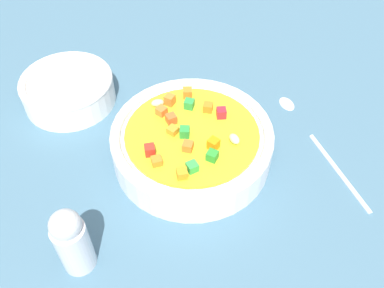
{
  "coord_description": "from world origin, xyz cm",
  "views": [
    {
      "loc": [
        -31.81,
        17.62,
        43.0
      ],
      "look_at": [
        0.0,
        0.0,
        2.64
      ],
      "focal_mm": 39.04,
      "sensor_mm": 36.0,
      "label": 1
    }
  ],
  "objects_px": {
    "side_bowl_small": "(68,89)",
    "pepper_shaker": "(72,241)",
    "soup_bowl_main": "(192,143)",
    "spoon": "(313,136)"
  },
  "relations": [
    {
      "from": "soup_bowl_main",
      "to": "spoon",
      "type": "distance_m",
      "value": 0.18
    },
    {
      "from": "soup_bowl_main",
      "to": "side_bowl_small",
      "type": "xyz_separation_m",
      "value": [
        0.19,
        0.11,
        -0.01
      ]
    },
    {
      "from": "pepper_shaker",
      "to": "side_bowl_small",
      "type": "bearing_deg",
      "value": -15.93
    },
    {
      "from": "side_bowl_small",
      "to": "pepper_shaker",
      "type": "distance_m",
      "value": 0.27
    },
    {
      "from": "soup_bowl_main",
      "to": "side_bowl_small",
      "type": "relative_size",
      "value": 1.53
    },
    {
      "from": "side_bowl_small",
      "to": "soup_bowl_main",
      "type": "bearing_deg",
      "value": -150.35
    },
    {
      "from": "pepper_shaker",
      "to": "spoon",
      "type": "bearing_deg",
      "value": -86.33
    },
    {
      "from": "side_bowl_small",
      "to": "spoon",
      "type": "bearing_deg",
      "value": -131.13
    },
    {
      "from": "spoon",
      "to": "side_bowl_small",
      "type": "distance_m",
      "value": 0.36
    },
    {
      "from": "spoon",
      "to": "soup_bowl_main",
      "type": "bearing_deg",
      "value": 81.86
    }
  ]
}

